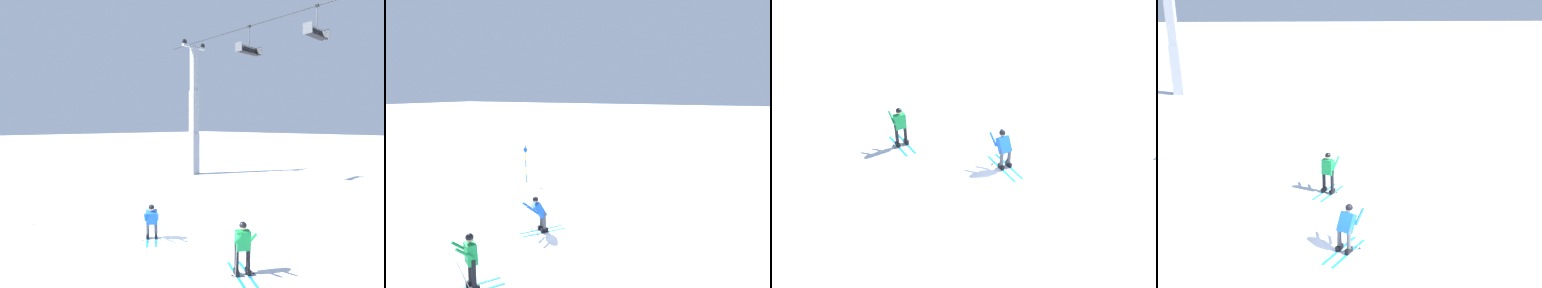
{
  "view_description": "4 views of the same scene",
  "coord_description": "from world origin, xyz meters",
  "views": [
    {
      "loc": [
        10.09,
        -6.97,
        4.39
      ],
      "look_at": [
        0.61,
        1.44,
        3.57
      ],
      "focal_mm": 28.03,
      "sensor_mm": 36.0,
      "label": 1
    },
    {
      "loc": [
        10.98,
        6.02,
        5.26
      ],
      "look_at": [
        0.73,
        0.94,
        3.49
      ],
      "focal_mm": 31.7,
      "sensor_mm": 36.0,
      "label": 2
    },
    {
      "loc": [
        -3.26,
        10.39,
        8.32
      ],
      "look_at": [
        1.28,
        1.26,
        1.86
      ],
      "focal_mm": 37.32,
      "sensor_mm": 36.0,
      "label": 3
    },
    {
      "loc": [
        -10.62,
        -0.07,
        6.99
      ],
      "look_at": [
        1.45,
        -0.85,
        3.0
      ],
      "focal_mm": 41.59,
      "sensor_mm": 36.0,
      "label": 4
    }
  ],
  "objects": [
    {
      "name": "skier_carving_main",
      "position": [
        0.71,
        -0.71,
        0.8
      ],
      "size": [
        1.67,
        1.38,
        1.53
      ],
      "color": "#198CCC",
      "rests_on": "ground_plane"
    },
    {
      "name": "skier_distant_uphill",
      "position": [
        4.73,
        -0.25,
        0.91
      ],
      "size": [
        1.66,
        1.26,
        1.62
      ],
      "color": "#198CCC",
      "rests_on": "ground_plane"
    },
    {
      "name": "ground_plane",
      "position": [
        0.0,
        0.0,
        0.0
      ],
      "size": [
        260.0,
        260.0,
        0.0
      ],
      "primitive_type": "plane",
      "color": "white"
    }
  ]
}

